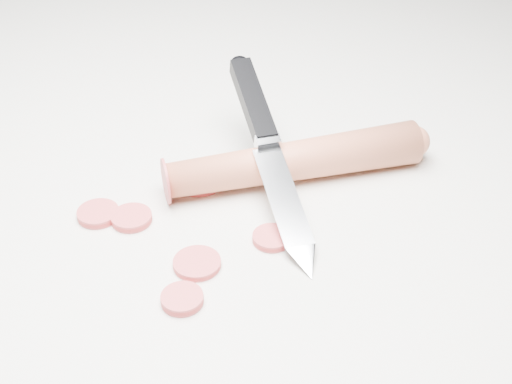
# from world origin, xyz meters

# --- Properties ---
(ground) EXTENTS (2.40, 2.40, 0.00)m
(ground) POSITION_xyz_m (0.00, 0.00, 0.00)
(ground) COLOR silver
(ground) RESTS_ON ground
(carrot) EXTENTS (0.21, 0.14, 0.03)m
(carrot) POSITION_xyz_m (0.05, 0.04, 0.02)
(carrot) COLOR #C05C3D
(carrot) RESTS_ON ground
(carrot_slice_0) EXTENTS (0.03, 0.03, 0.01)m
(carrot_slice_0) POSITION_xyz_m (0.01, -0.13, 0.00)
(carrot_slice_0) COLOR #C23B3F
(carrot_slice_0) RESTS_ON ground
(carrot_slice_1) EXTENTS (0.04, 0.04, 0.01)m
(carrot_slice_1) POSITION_xyz_m (-0.03, 0.01, 0.00)
(carrot_slice_1) COLOR #C23B3F
(carrot_slice_1) RESTS_ON ground
(carrot_slice_2) EXTENTS (0.03, 0.03, 0.01)m
(carrot_slice_2) POSITION_xyz_m (0.05, -0.05, 0.00)
(carrot_slice_2) COLOR #C23B3F
(carrot_slice_2) RESTS_ON ground
(carrot_slice_3) EXTENTS (0.03, 0.03, 0.01)m
(carrot_slice_3) POSITION_xyz_m (-0.09, -0.06, 0.00)
(carrot_slice_3) COLOR #C23B3F
(carrot_slice_3) RESTS_ON ground
(carrot_slice_4) EXTENTS (0.04, 0.04, 0.01)m
(carrot_slice_4) POSITION_xyz_m (0.01, -0.09, 0.00)
(carrot_slice_4) COLOR #C23B3F
(carrot_slice_4) RESTS_ON ground
(carrot_slice_5) EXTENTS (0.03, 0.03, 0.01)m
(carrot_slice_5) POSITION_xyz_m (-0.06, -0.05, 0.00)
(carrot_slice_5) COLOR #C23B3F
(carrot_slice_5) RESTS_ON ground
(kitchen_knife) EXTENTS (0.14, 0.21, 0.08)m
(kitchen_knife) POSITION_xyz_m (0.03, 0.02, 0.04)
(kitchen_knife) COLOR silver
(kitchen_knife) RESTS_ON ground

